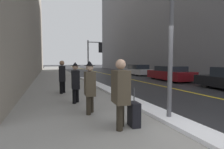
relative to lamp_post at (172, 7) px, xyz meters
The scene contains 14 objects.
ground_plane 3.19m from the lamp_post, 99.48° to the right, with size 160.00×160.00×0.00m, color #232326.
sidewalk_slab 14.37m from the lamp_post, 98.94° to the left, with size 4.00×80.00×0.01m.
road_centre_stripe 14.71m from the lamp_post, 74.64° to the left, with size 0.16×80.00×0.00m.
snow_bank_curb 5.95m from the lamp_post, 89.89° to the left, with size 0.65×15.12×0.11m.
building_facade_right 25.82m from the lamp_post, 58.47° to the left, with size 6.00×36.00×22.19m.
lamp_post is the anchor object (origin of this frame).
traffic_light_near 11.34m from the lamp_post, 85.22° to the left, with size 1.31×0.33×3.42m.
pedestrian_trailing 2.54m from the lamp_post, behind, with size 0.35×0.55×1.64m.
pedestrian_in_fedora 3.10m from the lamp_post, 145.34° to the left, with size 0.34×0.51×1.60m.
pedestrian_with_shoulder_bag 4.10m from the lamp_post, 126.36° to the left, with size 0.33×0.70×1.56m.
pedestrian_nearside 6.00m from the lamp_post, 115.29° to the left, with size 0.34×0.75×1.62m.
parked_car_maroon 10.70m from the lamp_post, 51.75° to the left, with size 2.00×4.50×1.20m.
parked_car_silver 16.11m from the lamp_post, 64.76° to the left, with size 1.98×4.26×1.21m.
rolling_suitcase 2.90m from the lamp_post, behind, with size 0.24×0.37×0.95m.
Camera 1 is at (-2.82, -2.70, 1.58)m, focal length 28.00 mm.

